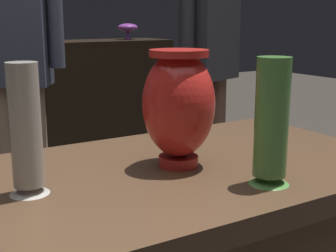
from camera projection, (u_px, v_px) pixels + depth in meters
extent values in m
cube|color=#422D1E|center=(157.00, 180.00, 1.10)|extent=(1.20, 0.64, 0.05)
cylinder|color=red|center=(179.00, 161.00, 1.13)|extent=(0.09, 0.09, 0.02)
ellipsoid|color=red|center=(179.00, 104.00, 1.09)|extent=(0.17, 0.17, 0.25)
cylinder|color=red|center=(179.00, 53.00, 1.07)|extent=(0.14, 0.14, 0.02)
cone|color=gray|center=(30.00, 189.00, 0.95)|extent=(0.08, 0.08, 0.02)
cylinder|color=gray|center=(25.00, 125.00, 0.92)|extent=(0.06, 0.06, 0.24)
cone|color=#477A38|center=(269.00, 179.00, 1.00)|extent=(0.09, 0.09, 0.02)
cylinder|color=#477A38|center=(272.00, 118.00, 0.97)|extent=(0.07, 0.07, 0.25)
cylinder|color=#7A388E|center=(128.00, 39.00, 3.42)|extent=(0.05, 0.05, 0.01)
cylinder|color=#7A388E|center=(128.00, 35.00, 3.41)|extent=(0.02, 0.02, 0.05)
ellipsoid|color=#7A388E|center=(128.00, 27.00, 3.40)|extent=(0.15, 0.15, 0.06)
cylinder|color=#E55B1E|center=(54.00, 40.00, 3.22)|extent=(0.07, 0.07, 0.02)
ellipsoid|color=#E55B1E|center=(53.00, 25.00, 3.19)|extent=(0.13, 0.13, 0.18)
cylinder|color=#E55B1E|center=(52.00, 12.00, 3.17)|extent=(0.10, 0.10, 0.01)
cylinder|color=#846B56|center=(38.00, 170.00, 2.33)|extent=(0.11, 0.11, 0.83)
cylinder|color=#846B56|center=(7.00, 170.00, 2.33)|extent=(0.11, 0.11, 0.83)
cube|color=#333847|center=(11.00, 13.00, 2.16)|extent=(0.37, 0.32, 0.66)
cylinder|color=#333847|center=(55.00, 6.00, 2.16)|extent=(0.07, 0.07, 0.56)
cylinder|color=brown|center=(215.00, 149.00, 2.71)|extent=(0.11, 0.11, 0.82)
cylinder|color=brown|center=(200.00, 155.00, 2.59)|extent=(0.11, 0.11, 0.82)
cube|color=#232328|center=(210.00, 17.00, 2.49)|extent=(0.36, 0.28, 0.65)
cylinder|color=#232328|center=(230.00, 11.00, 2.63)|extent=(0.07, 0.07, 0.55)
cylinder|color=#232328|center=(188.00, 10.00, 2.33)|extent=(0.07, 0.07, 0.55)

